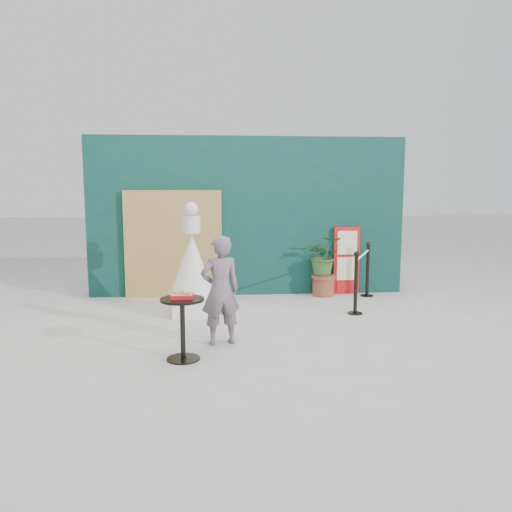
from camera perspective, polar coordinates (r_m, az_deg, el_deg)
name	(u,v)px	position (r m, az deg, el deg)	size (l,w,h in m)	color
ground	(264,342)	(6.74, 0.86, -9.85)	(60.00, 60.00, 0.00)	#ADAAA5
back_wall	(248,216)	(9.57, -0.98, 4.54)	(6.00, 0.30, 3.00)	#0B3231
bamboo_fence	(173,244)	(9.42, -9.42, 1.33)	(1.80, 0.08, 2.00)	tan
woman	(220,290)	(6.52, -4.10, -3.93)	(0.52, 0.34, 1.44)	slate
menu_board	(346,261)	(9.78, 10.29, -0.52)	(0.50, 0.07, 1.30)	red
statue	(192,270)	(8.06, -7.32, -1.55)	(0.71, 0.71, 1.82)	white
cafe_table	(183,319)	(6.02, -8.40, -7.15)	(0.52, 0.52, 0.75)	black
food_basket	(182,295)	(5.95, -8.43, -4.45)	(0.26, 0.19, 0.11)	red
planter	(324,261)	(9.53, 7.74, -0.59)	(0.67, 0.58, 1.15)	brown
stanchion_barrier	(362,277)	(8.95, 12.03, -2.34)	(0.84, 1.54, 1.03)	black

